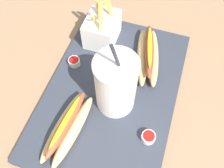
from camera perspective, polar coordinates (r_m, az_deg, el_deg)
ground_plane at (r=0.63m, az=0.00°, el=-2.79°), size 2.40×2.40×0.02m
food_tray at (r=0.61m, az=0.00°, el=-1.91°), size 0.47×0.31×0.02m
soda_cup at (r=0.52m, az=0.88°, el=-0.24°), size 0.09×0.09×0.22m
fries_basket at (r=0.67m, az=-2.36°, el=12.87°), size 0.10×0.08×0.15m
hot_dog_1 at (r=0.55m, az=-10.43°, el=-9.88°), size 0.19×0.07×0.06m
hot_dog_2 at (r=0.64m, az=8.47°, el=6.75°), size 0.19×0.10×0.06m
ketchup_cup_1 at (r=0.55m, az=8.55°, el=-12.23°), size 0.03×0.03×0.02m
ketchup_cup_2 at (r=0.65m, az=-8.88°, el=5.21°), size 0.03×0.03×0.02m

